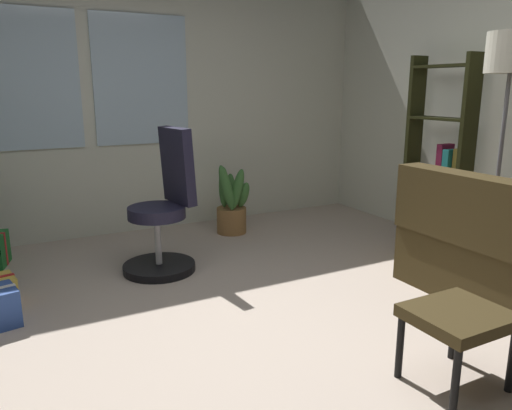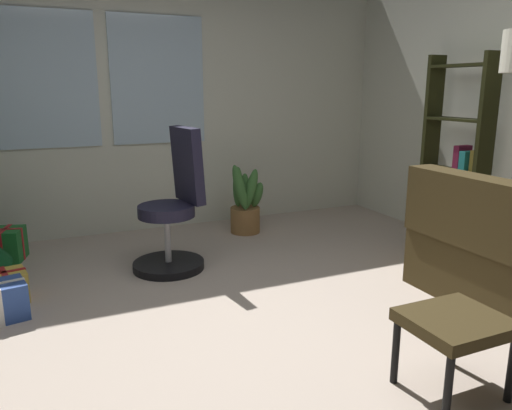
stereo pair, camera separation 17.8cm
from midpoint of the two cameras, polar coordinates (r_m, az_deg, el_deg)
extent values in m
cube|color=#B5A393|center=(2.92, -2.24, -16.44)|extent=(5.06, 5.08, 0.10)
cube|color=beige|center=(5.00, -15.68, 12.18)|extent=(5.06, 0.10, 2.67)
cube|color=silver|center=(4.82, -26.19, 12.89)|extent=(0.90, 0.03, 1.20)
cube|color=silver|center=(4.97, -14.16, 13.81)|extent=(0.90, 0.03, 1.20)
cube|color=#362B15|center=(3.99, 19.89, -0.19)|extent=(0.84, 0.14, 0.20)
cube|color=red|center=(3.64, 20.69, -0.39)|extent=(0.23, 0.42, 0.41)
cube|color=brown|center=(3.56, 22.25, -0.83)|extent=(0.21, 0.42, 0.41)
cube|color=#362B15|center=(2.53, 20.49, -11.98)|extent=(0.44, 0.40, 0.06)
cylinder|color=black|center=(2.39, 20.03, -18.72)|extent=(0.04, 0.04, 0.33)
cylinder|color=black|center=(2.66, 25.76, -15.87)|extent=(0.04, 0.04, 0.33)
cylinder|color=black|center=(2.59, 14.37, -15.64)|extent=(0.04, 0.04, 0.33)
cylinder|color=black|center=(2.84, 20.22, -13.40)|extent=(0.04, 0.04, 0.33)
cylinder|color=black|center=(3.99, -12.39, -7.05)|extent=(0.56, 0.56, 0.06)
cylinder|color=#B2B2B7|center=(3.91, -12.56, -3.79)|extent=(0.05, 0.05, 0.42)
cylinder|color=black|center=(3.86, -12.72, -0.85)|extent=(0.44, 0.44, 0.09)
cube|color=black|center=(3.87, -10.41, 4.49)|extent=(0.17, 0.41, 0.59)
cube|color=black|center=(4.46, 22.09, 5.22)|extent=(0.18, 0.04, 1.68)
cube|color=black|center=(4.87, 16.70, 6.24)|extent=(0.18, 0.04, 1.68)
cube|color=black|center=(4.77, 18.73, -1.30)|extent=(0.18, 0.56, 0.02)
cube|color=black|center=(4.68, 19.14, 3.97)|extent=(0.18, 0.56, 0.02)
cube|color=black|center=(4.63, 19.57, 9.40)|extent=(0.18, 0.56, 0.02)
cube|color=black|center=(4.63, 20.01, 14.88)|extent=(0.18, 0.56, 0.02)
cube|color=#A3201F|center=(4.62, 20.83, -0.47)|extent=(0.15, 0.07, 0.20)
cube|color=navy|center=(4.68, 19.98, -0.58)|extent=(0.16, 0.06, 0.15)
cube|color=beige|center=(4.73, 19.49, -0.41)|extent=(0.13, 0.06, 0.15)
cube|color=#276044|center=(4.76, 18.76, -0.03)|extent=(0.17, 0.06, 0.19)
cube|color=#7D3775|center=(4.81, 18.36, 0.28)|extent=(0.14, 0.05, 0.21)
cube|color=#BF7A30|center=(4.86, 17.79, 0.35)|extent=(0.13, 0.08, 0.19)
cube|color=#4F5652|center=(4.91, 16.87, 0.31)|extent=(0.17, 0.07, 0.15)
cube|color=olive|center=(4.54, 21.47, 4.89)|extent=(0.13, 0.04, 0.19)
cube|color=#1F7B7E|center=(4.57, 20.66, 4.93)|extent=(0.17, 0.06, 0.18)
cube|color=maroon|center=(4.63, 19.99, 5.31)|extent=(0.15, 0.06, 0.22)
cylinder|color=slate|center=(4.18, 24.03, -7.20)|extent=(0.28, 0.28, 0.03)
cylinder|color=slate|center=(3.99, 25.05, 2.96)|extent=(0.03, 0.03, 1.47)
cylinder|color=silver|center=(3.95, 26.35, 15.54)|extent=(0.35, 0.35, 0.28)
cylinder|color=olive|center=(4.88, -3.89, -1.77)|extent=(0.29, 0.29, 0.25)
ellipsoid|color=#37672E|center=(4.70, -4.50, 1.98)|extent=(0.23, 0.21, 0.46)
ellipsoid|color=#37672E|center=(4.93, -4.06, 1.80)|extent=(0.18, 0.20, 0.34)
ellipsoid|color=#37672E|center=(4.75, -3.24, 1.84)|extent=(0.23, 0.13, 0.42)
ellipsoid|color=#37672E|center=(4.81, -2.53, 1.18)|extent=(0.19, 0.19, 0.29)
ellipsoid|color=#37672E|center=(4.87, -4.78, 2.08)|extent=(0.17, 0.23, 0.42)
camera|label=1|loc=(0.09, -91.85, -0.44)|focal=34.58mm
camera|label=2|loc=(0.09, 88.15, 0.44)|focal=34.58mm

